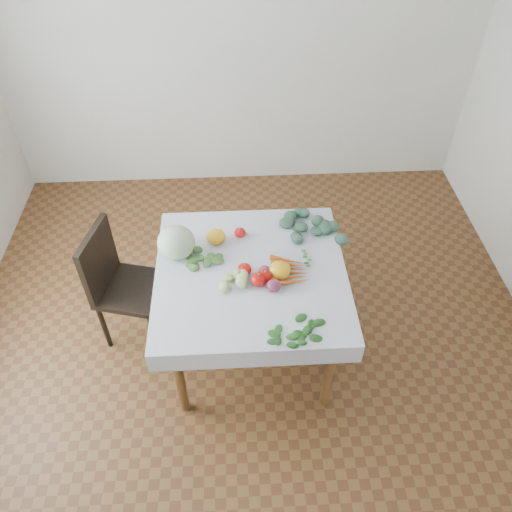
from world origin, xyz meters
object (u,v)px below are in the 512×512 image
at_px(cabbage, 176,242).
at_px(carrot_bunch, 291,271).
at_px(heirloom_back, 216,237).
at_px(table, 251,283).
at_px(chair, 118,279).

distance_m(cabbage, carrot_bunch, 0.70).
height_order(heirloom_back, carrot_bunch, heirloom_back).
bearing_deg(cabbage, heirloom_back, 23.75).
xyz_separation_m(table, carrot_bunch, (0.23, -0.02, 0.12)).
bearing_deg(cabbage, chair, 174.18).
bearing_deg(table, chair, 166.27).
relative_size(cabbage, heirloom_back, 1.87).
xyz_separation_m(chair, heirloom_back, (0.65, 0.06, 0.29)).
bearing_deg(cabbage, carrot_bunch, -15.80).
bearing_deg(table, carrot_bunch, -5.78).
distance_m(table, chair, 0.89).
bearing_deg(table, heirloom_back, 127.27).
distance_m(chair, cabbage, 0.54).
bearing_deg(heirloom_back, table, -52.73).
distance_m(table, carrot_bunch, 0.26).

